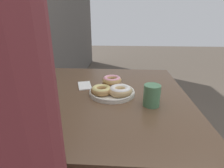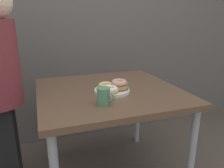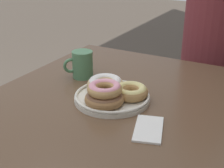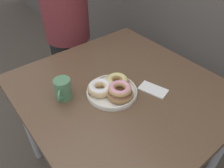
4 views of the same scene
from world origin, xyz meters
name	(u,v)px [view 2 (image 2 of 4)]	position (x,y,z in m)	size (l,w,h in m)	color
wall_back	(84,15)	(0.00, 1.12, 1.30)	(8.00, 0.05, 2.60)	#56514C
dining_table	(109,99)	(0.00, 0.35, 0.69)	(1.02, 0.97, 0.77)	brown
donut_plate	(113,88)	(0.01, 0.28, 0.80)	(0.27, 0.27, 0.08)	silver
coffee_mug	(104,96)	(-0.12, 0.08, 0.83)	(0.10, 0.10, 0.11)	#4C7F56
napkin	(118,83)	(0.11, 0.46, 0.77)	(0.16, 0.12, 0.01)	white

